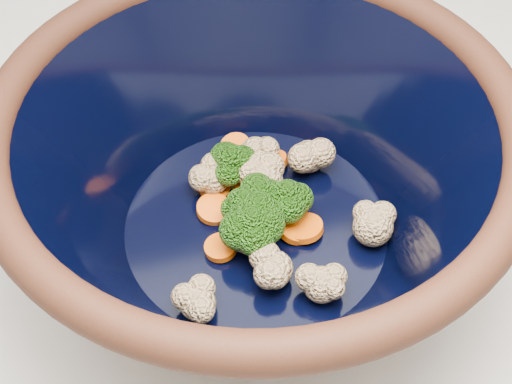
% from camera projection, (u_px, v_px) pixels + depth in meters
% --- Properties ---
extents(mixing_bowl, '(0.49, 0.49, 0.17)m').
position_uv_depth(mixing_bowl, '(256.00, 178.00, 0.54)').
color(mixing_bowl, black).
rests_on(mixing_bowl, counter).
extents(vegetable_pile, '(0.18, 0.19, 0.05)m').
position_uv_depth(vegetable_pile, '(263.00, 206.00, 0.56)').
color(vegetable_pile, '#608442').
rests_on(vegetable_pile, mixing_bowl).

